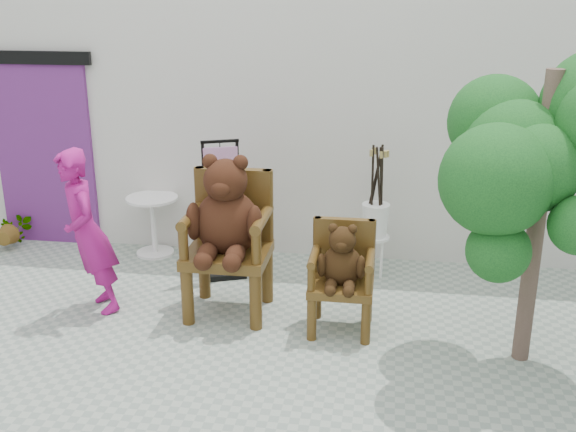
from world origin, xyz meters
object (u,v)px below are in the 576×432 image
object	(u,v)px
chair_small	(342,267)
stool_bucket	(375,219)
tree	(542,143)
person	(87,233)
display_stand	(222,225)
cafe_table	(153,219)
chair_big	(228,224)

from	to	relation	value
chair_small	stool_bucket	size ratio (longest dim) A/B	0.71
chair_small	tree	xyz separation A→B (m)	(1.53, -0.32, 1.26)
person	stool_bucket	size ratio (longest dim) A/B	1.12
display_stand	tree	distance (m)	3.45
cafe_table	stool_bucket	xyz separation A→B (m)	(2.59, -0.23, 0.20)
stool_bucket	person	bearing A→B (deg)	-154.16
person	tree	world-z (taller)	tree
chair_small	display_stand	size ratio (longest dim) A/B	0.69
chair_big	person	distance (m)	1.33
chair_small	tree	world-z (taller)	tree
stool_bucket	chair_small	bearing A→B (deg)	-101.38
chair_big	stool_bucket	world-z (taller)	chair_big
cafe_table	stool_bucket	bearing A→B (deg)	-5.01
person	stool_bucket	xyz separation A→B (m)	(2.67, 1.29, -0.17)
chair_big	stool_bucket	bearing A→B (deg)	38.79
person	tree	xyz separation A→B (m)	(3.94, -0.32, 1.07)
chair_big	cafe_table	xyz separation A→B (m)	(-1.23, 1.32, -0.46)
cafe_table	tree	size ratio (longest dim) A/B	0.27
chair_small	display_stand	xyz separation A→B (m)	(-1.37, 1.04, -0.03)
display_stand	stool_bucket	bearing A→B (deg)	-14.04
stool_bucket	tree	xyz separation A→B (m)	(1.27, -1.61, 1.23)
chair_small	stool_bucket	world-z (taller)	stool_bucket
chair_big	chair_small	bearing A→B (deg)	-10.39
chair_small	cafe_table	world-z (taller)	chair_small
chair_big	tree	bearing A→B (deg)	-11.15
chair_big	display_stand	distance (m)	0.93
cafe_table	display_stand	bearing A→B (deg)	-26.84
tree	person	bearing A→B (deg)	175.40
display_stand	tree	bearing A→B (deg)	-48.13
person	tree	size ratio (longest dim) A/B	0.62
chair_big	chair_small	xyz separation A→B (m)	(1.10, -0.20, -0.29)
tree	chair_big	bearing A→B (deg)	168.85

